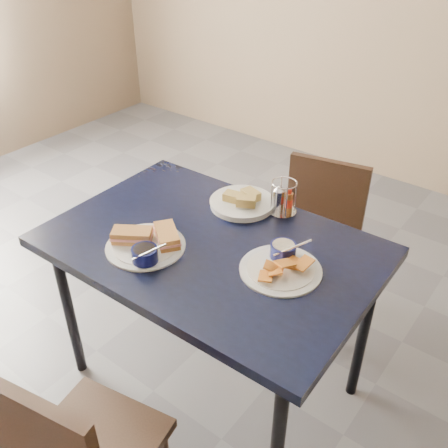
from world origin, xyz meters
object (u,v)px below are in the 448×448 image
Objects in this scene: bread_basket at (242,202)px; dining_table at (211,257)px; chair_far at (320,233)px; condiment_caddy at (282,199)px; chair_near at (72,448)px; sandwich_plate at (147,243)px; plantain_plate at (282,263)px.

dining_table is at bearing -78.39° from bread_basket.
condiment_caddy reaches higher than chair_far.
chair_near is at bearing -91.69° from chair_far.
condiment_caddy is at bearing 88.55° from chair_near.
sandwich_plate is (-0.26, -0.86, 0.32)m from chair_far.
condiment_caddy reaches higher than dining_table.
dining_table is at bearing -173.00° from plantain_plate.
condiment_caddy reaches higher than sandwich_plate.
chair_near reaches higher than chair_far.
dining_table is 0.37m from condiment_caddy.
dining_table is 4.67× the size of bread_basket.
dining_table is 1.51× the size of chair_far.
chair_far is (0.11, 0.69, -0.23)m from dining_table.
plantain_plate reaches higher than chair_far.
chair_near is 1.00× the size of chair_far.
bread_basket is (-0.34, 0.24, -0.00)m from plantain_plate.
condiment_caddy is at bearing 22.72° from bread_basket.
dining_table is at bearing -105.28° from condiment_caddy.
chair_near is 0.69m from sandwich_plate.
condiment_caddy is (0.15, 0.06, 0.04)m from bread_basket.
bread_basket is at bearing -111.20° from chair_far.
bread_basket reaches higher than chair_near.
chair_far is at bearing 88.31° from chair_near.
chair_near is (0.06, -0.73, -0.23)m from dining_table.
plantain_plate is at bearing -35.35° from bread_basket.
sandwich_plate is 2.26× the size of condiment_caddy.
chair_near is at bearing -83.16° from bread_basket.
chair_far is 3.09× the size of bread_basket.
bread_basket is at bearing 144.65° from plantain_plate.
dining_table is at bearing 46.98° from sandwich_plate.
chair_far is at bearing 73.08° from sandwich_plate.
chair_far is 0.95m from sandwich_plate.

